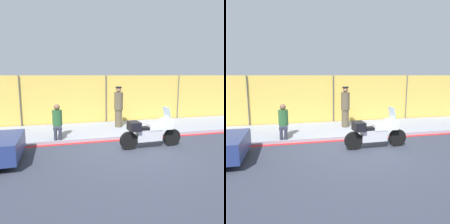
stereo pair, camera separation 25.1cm
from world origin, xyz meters
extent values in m
plane|color=#333847|center=(0.00, 0.00, 0.00)|extent=(120.00, 120.00, 0.00)
cube|color=#8E93A3|center=(0.00, 2.74, 0.06)|extent=(30.53, 2.90, 0.12)
cube|color=red|center=(0.00, 1.20, 0.00)|extent=(30.53, 0.18, 0.01)
cube|color=gold|center=(0.00, 4.28, 1.25)|extent=(29.01, 0.08, 2.49)
cylinder|color=#4C4C51|center=(-4.11, 4.18, 1.25)|extent=(0.05, 0.05, 2.49)
cylinder|color=#4C4C51|center=(0.00, 4.18, 1.25)|extent=(0.05, 0.05, 2.49)
cylinder|color=#4C4C51|center=(4.11, 4.18, 1.25)|extent=(0.05, 0.05, 2.49)
cylinder|color=black|center=(1.52, 0.15, 0.31)|extent=(0.62, 0.16, 0.61)
cylinder|color=black|center=(-0.12, 0.10, 0.31)|extent=(0.62, 0.16, 0.61)
cube|color=silver|center=(0.62, 0.12, 0.45)|extent=(0.91, 0.31, 0.40)
cube|color=white|center=(0.85, 0.13, 0.74)|extent=(0.53, 0.32, 0.22)
cube|color=black|center=(0.52, 0.12, 0.70)|extent=(0.61, 0.30, 0.10)
cube|color=white|center=(1.28, 0.14, 0.82)|extent=(0.33, 0.48, 0.34)
cube|color=silver|center=(1.28, 0.14, 1.20)|extent=(0.12, 0.42, 0.42)
cube|color=black|center=(0.06, 0.11, 0.80)|extent=(0.37, 0.51, 0.30)
cylinder|color=brown|center=(0.30, 2.90, 0.52)|extent=(0.33, 0.33, 0.80)
cylinder|color=brown|center=(0.30, 2.90, 1.33)|extent=(0.40, 0.40, 0.80)
sphere|color=#A37556|center=(0.30, 2.90, 1.85)|extent=(0.25, 0.25, 0.25)
cylinder|color=black|center=(0.30, 2.90, 1.96)|extent=(0.29, 0.29, 0.06)
cylinder|color=#2D3342|center=(-2.53, 1.39, 0.33)|extent=(0.12, 0.12, 0.42)
cylinder|color=#2D3342|center=(-2.36, 1.39, 0.33)|extent=(0.12, 0.12, 0.42)
cube|color=#2D3342|center=(-2.45, 1.60, 0.54)|extent=(0.31, 0.42, 0.10)
cylinder|color=#2D6033|center=(-2.45, 1.81, 0.89)|extent=(0.37, 0.37, 0.59)
sphere|color=brown|center=(-2.45, 1.81, 1.30)|extent=(0.23, 0.23, 0.23)
camera|label=1|loc=(-2.40, -6.67, 2.49)|focal=35.00mm
camera|label=2|loc=(-2.16, -6.72, 2.49)|focal=35.00mm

